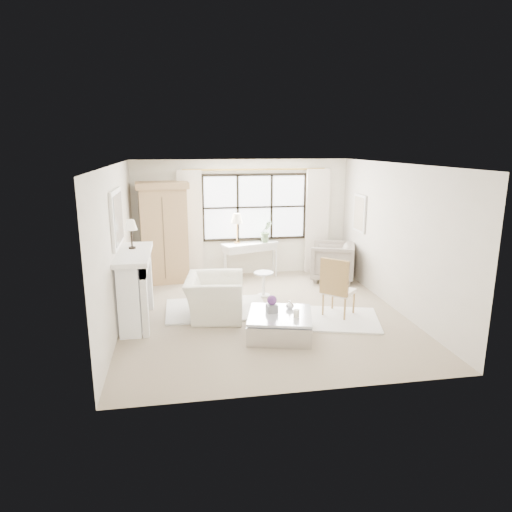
% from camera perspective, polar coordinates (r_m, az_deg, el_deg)
% --- Properties ---
extents(floor, '(5.50, 5.50, 0.00)m').
position_cam_1_polar(floor, '(8.43, 0.90, -7.25)').
color(floor, tan).
rests_on(floor, ground).
extents(ceiling, '(5.50, 5.50, 0.00)m').
position_cam_1_polar(ceiling, '(7.88, 0.97, 11.41)').
color(ceiling, white).
rests_on(ceiling, ground).
extents(wall_back, '(5.00, 0.00, 5.00)m').
position_cam_1_polar(wall_back, '(10.72, -1.77, 4.78)').
color(wall_back, white).
rests_on(wall_back, ground).
extents(wall_front, '(5.00, 0.00, 5.00)m').
position_cam_1_polar(wall_front, '(5.46, 6.26, -4.19)').
color(wall_front, beige).
rests_on(wall_front, ground).
extents(wall_left, '(0.00, 5.50, 5.50)m').
position_cam_1_polar(wall_left, '(7.98, -16.99, 1.06)').
color(wall_left, beige).
rests_on(wall_left, ground).
extents(wall_right, '(0.00, 5.50, 5.50)m').
position_cam_1_polar(wall_right, '(8.85, 17.08, 2.25)').
color(wall_right, beige).
rests_on(wall_right, ground).
extents(window_pane, '(2.40, 0.02, 1.50)m').
position_cam_1_polar(window_pane, '(10.71, -0.17, 6.13)').
color(window_pane, silver).
rests_on(window_pane, wall_back).
extents(window_frame, '(2.50, 0.04, 1.50)m').
position_cam_1_polar(window_frame, '(10.70, -0.16, 6.12)').
color(window_frame, black).
rests_on(window_frame, wall_back).
extents(curtain_rod, '(3.30, 0.04, 0.04)m').
position_cam_1_polar(curtain_rod, '(10.57, -0.12, 10.77)').
color(curtain_rod, '#BB9240').
rests_on(curtain_rod, wall_back).
extents(curtain_left, '(0.55, 0.10, 2.47)m').
position_cam_1_polar(curtain_left, '(10.54, -8.18, 3.86)').
color(curtain_left, white).
rests_on(curtain_left, ground).
extents(curtain_right, '(0.55, 0.10, 2.47)m').
position_cam_1_polar(curtain_right, '(11.03, 7.63, 4.31)').
color(curtain_right, white).
rests_on(curtain_right, ground).
extents(fireplace, '(0.58, 1.66, 1.26)m').
position_cam_1_polar(fireplace, '(8.13, -15.07, -3.71)').
color(fireplace, white).
rests_on(fireplace, ground).
extents(mirror_frame, '(0.05, 1.15, 0.95)m').
position_cam_1_polar(mirror_frame, '(7.89, -17.03, 4.54)').
color(mirror_frame, white).
rests_on(mirror_frame, wall_left).
extents(mirror_glass, '(0.02, 1.00, 0.80)m').
position_cam_1_polar(mirror_glass, '(7.89, -16.81, 4.55)').
color(mirror_glass, silver).
rests_on(mirror_glass, wall_left).
extents(art_frame, '(0.04, 0.62, 0.82)m').
position_cam_1_polar(art_frame, '(10.32, 12.82, 5.22)').
color(art_frame, silver).
rests_on(art_frame, wall_right).
extents(art_canvas, '(0.01, 0.52, 0.72)m').
position_cam_1_polar(art_canvas, '(10.32, 12.71, 5.22)').
color(art_canvas, '#B8A88E').
rests_on(art_canvas, wall_right).
extents(mantel_lamp, '(0.22, 0.22, 0.51)m').
position_cam_1_polar(mantel_lamp, '(8.15, -15.38, 3.61)').
color(mantel_lamp, black).
rests_on(mantel_lamp, fireplace).
extents(armoire, '(1.18, 0.80, 2.24)m').
position_cam_1_polar(armoire, '(10.30, -11.44, 2.96)').
color(armoire, tan).
rests_on(armoire, floor).
extents(console_table, '(1.38, 0.84, 0.80)m').
position_cam_1_polar(console_table, '(10.70, -0.76, -0.42)').
color(console_table, white).
rests_on(console_table, floor).
extents(console_lamp, '(0.28, 0.28, 0.69)m').
position_cam_1_polar(console_lamp, '(10.48, -2.42, 4.61)').
color(console_lamp, '#C08942').
rests_on(console_lamp, console_table).
extents(orchid_plant, '(0.32, 0.27, 0.51)m').
position_cam_1_polar(orchid_plant, '(10.62, 1.27, 3.09)').
color(orchid_plant, '#5B7950').
rests_on(orchid_plant, console_table).
extents(side_table, '(0.40, 0.40, 0.51)m').
position_cam_1_polar(side_table, '(9.30, 0.96, -3.08)').
color(side_table, white).
rests_on(side_table, floor).
extents(rug_left, '(1.88, 1.33, 0.03)m').
position_cam_1_polar(rug_left, '(8.66, -4.94, -6.60)').
color(rug_left, silver).
rests_on(rug_left, floor).
extents(rug_right, '(1.87, 1.59, 0.03)m').
position_cam_1_polar(rug_right, '(8.28, 9.49, -7.75)').
color(rug_right, white).
rests_on(rug_right, floor).
extents(club_armchair, '(1.15, 1.28, 0.74)m').
position_cam_1_polar(club_armchair, '(8.23, -5.21, -5.11)').
color(club_armchair, white).
rests_on(club_armchair, floor).
extents(wingback_chair, '(1.22, 1.21, 0.87)m').
position_cam_1_polar(wingback_chair, '(10.52, 9.52, -0.68)').
color(wingback_chair, gray).
rests_on(wingback_chair, floor).
extents(french_chair, '(0.68, 0.68, 1.08)m').
position_cam_1_polar(french_chair, '(8.36, 10.22, -5.39)').
color(french_chair, '#AD8348').
rests_on(french_chair, floor).
extents(coffee_table, '(1.21, 1.21, 0.38)m').
position_cam_1_polar(coffee_table, '(7.46, 3.01, -8.63)').
color(coffee_table, silver).
rests_on(coffee_table, floor).
extents(planter_box, '(0.18, 0.18, 0.13)m').
position_cam_1_polar(planter_box, '(7.43, 1.99, -6.57)').
color(planter_box, gray).
rests_on(planter_box, coffee_table).
extents(planter_flowers, '(0.16, 0.16, 0.16)m').
position_cam_1_polar(planter_flowers, '(7.38, 2.00, -5.54)').
color(planter_flowers, '#63327D').
rests_on(planter_flowers, planter_box).
extents(pillar_candle, '(0.09, 0.09, 0.12)m').
position_cam_1_polar(pillar_candle, '(7.25, 5.07, -7.17)').
color(pillar_candle, white).
rests_on(pillar_candle, coffee_table).
extents(coffee_vase, '(0.14, 0.14, 0.14)m').
position_cam_1_polar(coffee_vase, '(7.58, 4.26, -6.12)').
color(coffee_vase, silver).
rests_on(coffee_vase, coffee_table).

